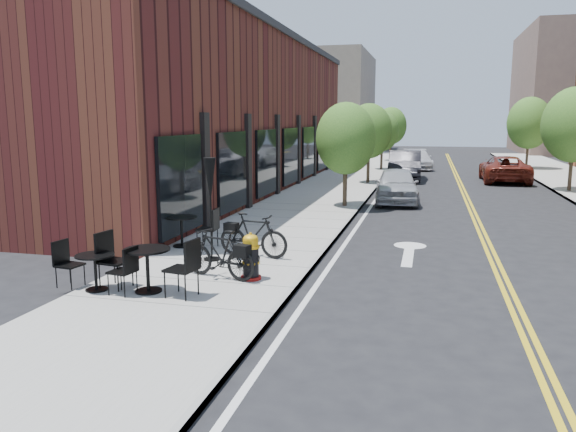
% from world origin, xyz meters
% --- Properties ---
extents(ground, '(120.00, 120.00, 0.00)m').
position_xyz_m(ground, '(0.00, 0.00, 0.00)').
color(ground, black).
rests_on(ground, ground).
extents(sidewalk_near, '(4.00, 70.00, 0.12)m').
position_xyz_m(sidewalk_near, '(-2.00, 10.00, 0.06)').
color(sidewalk_near, '#9E9B93').
rests_on(sidewalk_near, ground).
extents(building_near, '(5.00, 28.00, 7.00)m').
position_xyz_m(building_near, '(-6.50, 14.00, 3.50)').
color(building_near, '#411515').
rests_on(building_near, ground).
extents(bg_building_left, '(8.00, 14.00, 10.00)m').
position_xyz_m(bg_building_left, '(-8.00, 48.00, 5.00)').
color(bg_building_left, '#726656').
rests_on(bg_building_left, ground).
extents(bg_building_right, '(10.00, 16.00, 12.00)m').
position_xyz_m(bg_building_right, '(16.00, 50.00, 6.00)').
color(bg_building_right, brown).
rests_on(bg_building_right, ground).
extents(tree_near_a, '(2.20, 2.20, 3.81)m').
position_xyz_m(tree_near_a, '(-0.60, 9.00, 2.60)').
color(tree_near_a, '#382B1E').
rests_on(tree_near_a, sidewalk_near).
extents(tree_near_b, '(2.30, 2.30, 3.98)m').
position_xyz_m(tree_near_b, '(-0.60, 17.00, 2.71)').
color(tree_near_b, '#382B1E').
rests_on(tree_near_b, sidewalk_near).
extents(tree_near_c, '(2.10, 2.10, 3.67)m').
position_xyz_m(tree_near_c, '(-0.60, 25.00, 2.53)').
color(tree_near_c, '#382B1E').
rests_on(tree_near_c, sidewalk_near).
extents(tree_near_d, '(2.40, 2.40, 4.11)m').
position_xyz_m(tree_near_d, '(-0.60, 33.00, 2.79)').
color(tree_near_d, '#382B1E').
rests_on(tree_near_d, sidewalk_near).
extents(tree_far_b, '(2.80, 2.80, 4.62)m').
position_xyz_m(tree_far_b, '(8.60, 16.00, 3.06)').
color(tree_far_b, '#382B1E').
rests_on(tree_far_b, sidewalk_far).
extents(tree_far_c, '(2.80, 2.80, 4.62)m').
position_xyz_m(tree_far_c, '(8.60, 28.00, 3.06)').
color(tree_far_c, '#382B1E').
rests_on(tree_far_c, sidewalk_far).
extents(fire_hydrant, '(0.44, 0.44, 0.96)m').
position_xyz_m(fire_hydrant, '(-1.00, -1.15, 0.57)').
color(fire_hydrant, maroon).
rests_on(fire_hydrant, sidewalk_near).
extents(bicycle_left, '(1.76, 0.90, 1.02)m').
position_xyz_m(bicycle_left, '(-1.64, -1.24, 0.63)').
color(bicycle_left, black).
rests_on(bicycle_left, sidewalk_near).
extents(bicycle_right, '(1.79, 0.74, 1.04)m').
position_xyz_m(bicycle_right, '(-1.51, 0.63, 0.64)').
color(bicycle_right, black).
rests_on(bicycle_right, sidewalk_near).
extents(bistro_set_a, '(1.70, 0.81, 0.90)m').
position_xyz_m(bistro_set_a, '(-3.60, -2.58, 0.57)').
color(bistro_set_a, black).
rests_on(bistro_set_a, sidewalk_near).
extents(bistro_set_b, '(2.03, 0.98, 1.08)m').
position_xyz_m(bistro_set_b, '(-2.60, -2.43, 0.66)').
color(bistro_set_b, black).
rests_on(bistro_set_b, sidewalk_near).
extents(bistro_set_c, '(1.86, 0.83, 1.00)m').
position_xyz_m(bistro_set_c, '(-3.60, 1.23, 0.62)').
color(bistro_set_c, black).
rests_on(bistro_set_c, sidewalk_near).
extents(patio_umbrella, '(0.38, 0.38, 2.34)m').
position_xyz_m(patio_umbrella, '(-2.35, 0.12, 1.80)').
color(patio_umbrella, black).
rests_on(patio_umbrella, sidewalk_near).
extents(parked_car_a, '(1.95, 4.23, 1.40)m').
position_xyz_m(parked_car_a, '(1.18, 11.13, 0.70)').
color(parked_car_a, '#A3A5AB').
rests_on(parked_car_a, ground).
extents(parked_car_b, '(1.85, 4.90, 1.60)m').
position_xyz_m(parked_car_b, '(1.10, 19.91, 0.80)').
color(parked_car_b, black).
rests_on(parked_car_b, ground).
extents(parked_car_c, '(2.27, 4.63, 1.30)m').
position_xyz_m(parked_car_c, '(1.60, 26.96, 0.65)').
color(parked_car_c, silver).
rests_on(parked_car_c, ground).
extents(parked_car_far, '(2.31, 4.99, 1.39)m').
position_xyz_m(parked_car_far, '(6.30, 20.16, 0.69)').
color(parked_car_far, maroon).
rests_on(parked_car_far, ground).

